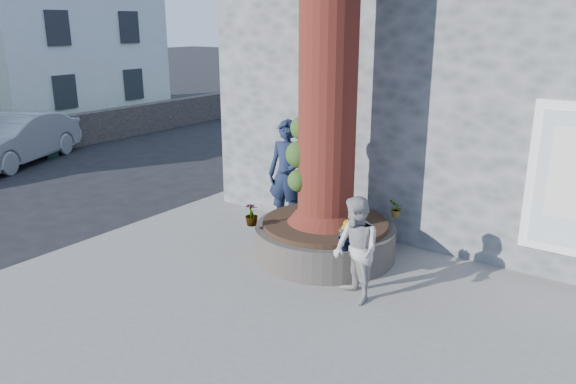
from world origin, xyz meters
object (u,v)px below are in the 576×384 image
Objects in this scene: woman at (356,250)px; a_board_sign at (46,140)px; man at (287,175)px; car_silver at (16,139)px; planter at (325,239)px.

woman reaches higher than a_board_sign.
man is 2.02× the size of a_board_sign.
car_silver is at bearing 168.64° from man.
woman is 11.90m from car_silver.
a_board_sign is at bearing -159.15° from woman.
woman is (1.16, -1.08, 0.45)m from planter.
a_board_sign is (-9.39, 0.92, -0.63)m from man.
planter is 1.65m from woman.
car_silver is 0.97m from a_board_sign.
man is at bearing -6.24° from a_board_sign.
woman is 0.35× the size of car_silver.
planter is 1.55× the size of woman.
planter is 10.82m from a_board_sign.
car_silver reaches higher than planter.
car_silver is (-11.76, 1.80, -0.17)m from woman.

